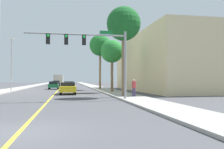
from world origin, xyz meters
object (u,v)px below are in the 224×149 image
pedestrian (134,88)px  palm_far (100,46)px  palm_mid (112,52)px  street_lamp (11,61)px  car_green (54,85)px  delivery_truck (59,80)px  car_yellow (68,88)px  car_blue (69,86)px  car_black (56,83)px  traffic_signal_mast (92,48)px  palm_near (124,25)px

pedestrian → palm_far: bearing=99.0°
palm_mid → street_lamp: bearing=159.1°
car_green → pedestrian: pedestrian is taller
car_green → delivery_truck: size_ratio=0.55×
street_lamp → palm_far: (13.33, 2.75, 3.01)m
car_yellow → car_blue: bearing=88.7°
palm_mid → palm_far: palm_far is taller
car_yellow → street_lamp: bearing=137.2°
car_yellow → delivery_truck: delivery_truck is taller
palm_mid → car_black: bearing=106.6°
car_green → car_blue: size_ratio=0.93×
palm_mid → car_green: palm_mid is taller
car_blue → delivery_truck: 28.50m
car_yellow → traffic_signal_mast: bearing=-78.0°
palm_near → palm_mid: palm_near is taller
palm_mid → car_black: palm_mid is taller
traffic_signal_mast → palm_far: (3.25, 19.36, 2.94)m
palm_mid → car_green: 15.98m
street_lamp → delivery_truck: bearing=80.0°
palm_mid → car_yellow: bearing=-159.8°
palm_near → palm_far: 16.11m
street_lamp → palm_near: bearing=-44.5°
pedestrian → car_yellow: bearing=137.4°
car_black → street_lamp: bearing=-102.6°
traffic_signal_mast → car_blue: size_ratio=1.97×
palm_near → car_green: 23.29m
palm_far → car_yellow: palm_far is taller
car_black → pedestrian: bearing=-77.0°
traffic_signal_mast → street_lamp: (-10.09, 16.61, -0.06)m
palm_mid → traffic_signal_mast: bearing=-108.5°
traffic_signal_mast → car_blue: (-1.81, 19.28, -3.70)m
pedestrian → palm_mid: bearing=98.6°
traffic_signal_mast → car_blue: 19.72m
traffic_signal_mast → pedestrian: traffic_signal_mast is taller
street_lamp → car_blue: bearing=17.9°
palm_mid → car_green: bearing=122.9°
street_lamp → pedestrian: size_ratio=4.64×
street_lamp → pedestrian: street_lamp is taller
palm_far → car_green: (-7.77, 4.76, -6.66)m
palm_near → palm_mid: size_ratio=1.29×
car_yellow → delivery_truck: size_ratio=0.60×
palm_mid → car_yellow: 7.76m
palm_mid → car_black: size_ratio=1.69×
car_blue → palm_mid: bearing=-53.1°
street_lamp → delivery_truck: (5.47, 31.02, -2.78)m
palm_near → car_green: bearing=111.0°
palm_far → car_black: palm_far is taller
palm_mid → car_yellow: palm_mid is taller
car_yellow → palm_mid: bearing=20.0°
car_blue → car_yellow: 10.10m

